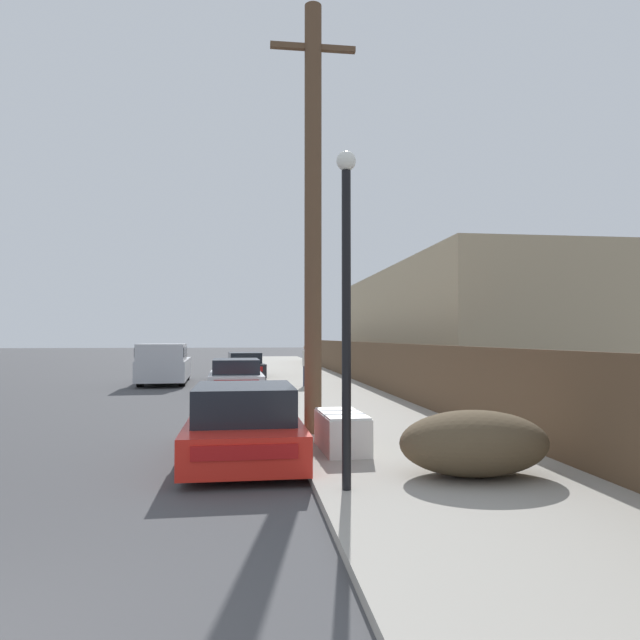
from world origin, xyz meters
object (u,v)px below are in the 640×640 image
(car_parked_mid, at_px, (236,378))
(car_parked_far, at_px, (244,366))
(utility_pole, at_px, (313,213))
(discarded_fridge, at_px, (342,431))
(parked_sports_car_red, at_px, (244,425))
(pickup_truck, at_px, (164,364))
(brush_pile, at_px, (474,443))
(street_lamp, at_px, (346,290))
(pedestrian, at_px, (307,365))

(car_parked_mid, xyz_separation_m, car_parked_far, (0.27, 8.10, 0.01))
(car_parked_far, distance_m, utility_pole, 17.83)
(discarded_fridge, height_order, parked_sports_car_red, parked_sports_car_red)
(pickup_truck, bearing_deg, brush_pile, 107.76)
(street_lamp, height_order, brush_pile, street_lamp)
(pedestrian, bearing_deg, car_parked_mid, -145.16)
(car_parked_far, xyz_separation_m, brush_pile, (3.35, -21.20, -0.04))
(discarded_fridge, xyz_separation_m, car_parked_mid, (-2.04, 11.06, 0.16))
(pedestrian, bearing_deg, car_parked_far, 112.17)
(discarded_fridge, relative_size, pedestrian, 0.97)
(street_lamp, relative_size, pedestrian, 2.63)
(discarded_fridge, xyz_separation_m, parked_sports_car_red, (-1.69, 0.04, 0.13))
(street_lamp, relative_size, brush_pile, 2.05)
(discarded_fridge, xyz_separation_m, pedestrian, (0.74, 13.00, 0.53))
(car_parked_far, bearing_deg, pedestrian, -72.74)
(discarded_fridge, distance_m, pedestrian, 13.03)
(parked_sports_car_red, xyz_separation_m, car_parked_far, (-0.08, 19.13, 0.04))
(parked_sports_car_red, bearing_deg, pedestrian, 78.68)
(utility_pole, distance_m, brush_pile, 5.96)
(utility_pole, xyz_separation_m, pedestrian, (1.03, 11.13, -3.70))
(discarded_fridge, xyz_separation_m, utility_pole, (-0.29, 1.86, 4.23))
(utility_pole, bearing_deg, car_parked_mid, 100.80)
(brush_pile, bearing_deg, car_parked_far, 98.98)
(utility_pole, distance_m, street_lamp, 4.83)
(discarded_fridge, distance_m, pickup_truck, 16.97)
(pickup_truck, bearing_deg, discarded_fridge, 105.22)
(discarded_fridge, height_order, street_lamp, street_lamp)
(discarded_fridge, xyz_separation_m, street_lamp, (-0.36, -2.54, 2.25))
(parked_sports_car_red, distance_m, pedestrian, 13.19)
(pickup_truck, relative_size, utility_pole, 0.65)
(discarded_fridge, distance_m, utility_pole, 4.63)
(car_parked_far, relative_size, street_lamp, 1.00)
(parked_sports_car_red, xyz_separation_m, utility_pole, (1.40, 1.83, 4.10))
(utility_pole, bearing_deg, discarded_fridge, -81.17)
(car_parked_mid, bearing_deg, street_lamp, -84.78)
(car_parked_mid, bearing_deg, discarded_fridge, -81.37)
(parked_sports_car_red, xyz_separation_m, street_lamp, (1.33, -2.58, 2.12))
(discarded_fridge, distance_m, car_parked_far, 19.25)
(car_parked_far, bearing_deg, utility_pole, -90.00)
(parked_sports_car_red, relative_size, pickup_truck, 0.74)
(utility_pole, relative_size, street_lamp, 2.03)
(utility_pole, bearing_deg, brush_pile, -64.50)
(pickup_truck, distance_m, utility_pole, 15.57)
(car_parked_mid, relative_size, utility_pole, 0.48)
(discarded_fridge, height_order, car_parked_mid, car_parked_mid)
(discarded_fridge, distance_m, brush_pile, 2.58)
(discarded_fridge, bearing_deg, brush_pile, -54.45)
(car_parked_far, relative_size, pedestrian, 2.64)
(brush_pile, bearing_deg, car_parked_mid, 105.44)
(car_parked_far, bearing_deg, brush_pile, -85.93)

